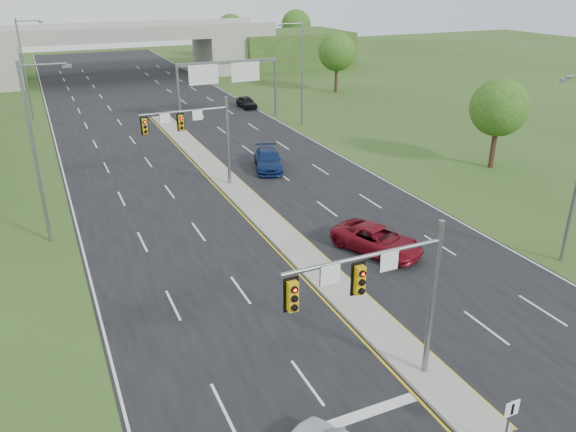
% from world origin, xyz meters
% --- Properties ---
extents(ground, '(240.00, 240.00, 0.00)m').
position_xyz_m(ground, '(0.00, 0.00, 0.00)').
color(ground, '#324619').
rests_on(ground, ground).
extents(road, '(24.00, 160.00, 0.02)m').
position_xyz_m(road, '(0.00, 35.00, 0.01)').
color(road, black).
rests_on(road, ground).
extents(median, '(2.00, 54.00, 0.16)m').
position_xyz_m(median, '(0.00, 23.00, 0.10)').
color(median, gray).
rests_on(median, road).
extents(lane_markings, '(23.72, 160.00, 0.01)m').
position_xyz_m(lane_markings, '(-0.60, 28.91, 0.02)').
color(lane_markings, gold).
rests_on(lane_markings, road).
extents(signal_mast_near, '(6.62, 0.60, 7.00)m').
position_xyz_m(signal_mast_near, '(-2.26, -0.07, 4.73)').
color(signal_mast_near, slate).
rests_on(signal_mast_near, ground).
extents(signal_mast_far, '(6.62, 0.60, 7.00)m').
position_xyz_m(signal_mast_far, '(-2.26, 24.93, 4.73)').
color(signal_mast_far, slate).
rests_on(signal_mast_far, ground).
extents(keep_right_sign, '(0.60, 0.13, 2.20)m').
position_xyz_m(keep_right_sign, '(0.00, -4.53, 1.52)').
color(keep_right_sign, slate).
rests_on(keep_right_sign, ground).
extents(sign_gantry, '(11.58, 0.44, 6.67)m').
position_xyz_m(sign_gantry, '(6.68, 44.92, 5.24)').
color(sign_gantry, slate).
rests_on(sign_gantry, ground).
extents(overpass, '(80.00, 14.00, 8.10)m').
position_xyz_m(overpass, '(0.00, 80.00, 3.55)').
color(overpass, gray).
rests_on(overpass, ground).
extents(lightpole_l_mid, '(2.85, 0.25, 11.00)m').
position_xyz_m(lightpole_l_mid, '(-13.30, 20.00, 6.10)').
color(lightpole_l_mid, slate).
rests_on(lightpole_l_mid, ground).
extents(lightpole_l_far, '(2.85, 0.25, 11.00)m').
position_xyz_m(lightpole_l_far, '(-13.30, 55.00, 6.10)').
color(lightpole_l_far, slate).
rests_on(lightpole_l_far, ground).
extents(lightpole_r_far, '(2.85, 0.25, 11.00)m').
position_xyz_m(lightpole_r_far, '(13.30, 40.00, 6.10)').
color(lightpole_r_far, slate).
rests_on(lightpole_r_far, ground).
extents(tree_r_near, '(4.80, 4.80, 7.60)m').
position_xyz_m(tree_r_near, '(22.00, 20.00, 5.18)').
color(tree_r_near, '#382316').
rests_on(tree_r_near, ground).
extents(tree_r_mid, '(5.20, 5.20, 8.12)m').
position_xyz_m(tree_r_mid, '(26.00, 55.00, 5.51)').
color(tree_r_mid, '#382316').
rests_on(tree_r_mid, ground).
extents(tree_back_c, '(5.60, 5.60, 8.32)m').
position_xyz_m(tree_back_c, '(24.00, 94.00, 5.51)').
color(tree_back_c, '#382316').
rests_on(tree_back_c, ground).
extents(tree_back_d, '(6.00, 6.00, 8.85)m').
position_xyz_m(tree_back_d, '(38.00, 94.00, 5.84)').
color(tree_back_d, '#382316').
rests_on(tree_back_d, ground).
extents(car_far_a, '(4.55, 6.20, 1.57)m').
position_xyz_m(car_far_a, '(4.29, 10.35, 0.80)').
color(car_far_a, maroon).
rests_on(car_far_a, road).
extents(car_far_b, '(3.70, 5.77, 1.56)m').
position_xyz_m(car_far_b, '(4.29, 27.44, 0.80)').
color(car_far_b, '#0C1E4C').
rests_on(car_far_b, road).
extents(car_far_c, '(1.72, 4.05, 1.36)m').
position_xyz_m(car_far_c, '(11.00, 50.73, 0.70)').
color(car_far_c, black).
rests_on(car_far_c, road).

